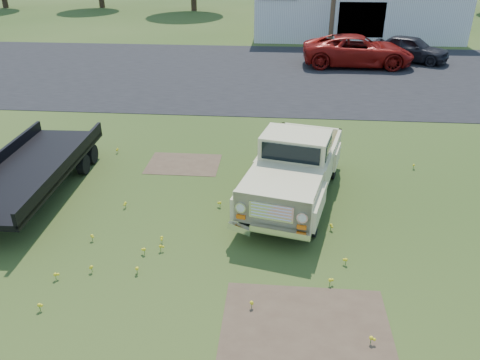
% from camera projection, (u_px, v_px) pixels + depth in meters
% --- Properties ---
extents(ground, '(140.00, 140.00, 0.00)m').
position_uv_depth(ground, '(238.00, 229.00, 11.18)').
color(ground, '#2A4315').
rests_on(ground, ground).
extents(asphalt_lot, '(90.00, 14.00, 0.02)m').
position_uv_depth(asphalt_lot, '(264.00, 73.00, 24.50)').
color(asphalt_lot, black).
rests_on(asphalt_lot, ground).
extents(dirt_patch_a, '(3.00, 2.00, 0.01)m').
position_uv_depth(dirt_patch_a, '(305.00, 324.00, 8.41)').
color(dirt_patch_a, brown).
rests_on(dirt_patch_a, ground).
extents(dirt_patch_b, '(2.20, 1.60, 0.01)m').
position_uv_depth(dirt_patch_b, '(184.00, 164.00, 14.45)').
color(dirt_patch_b, brown).
rests_on(dirt_patch_b, ground).
extents(commercial_building, '(14.20, 8.20, 4.15)m').
position_uv_depth(commercial_building, '(354.00, 5.00, 33.73)').
color(commercial_building, beige).
rests_on(commercial_building, ground).
extents(vintage_pickup_truck, '(3.09, 5.43, 1.86)m').
position_uv_depth(vintage_pickup_truck, '(294.00, 167.00, 12.10)').
color(vintage_pickup_truck, beige).
rests_on(vintage_pickup_truck, ground).
extents(flatbed_trailer, '(2.24, 6.20, 1.67)m').
position_uv_depth(flatbed_trailer, '(30.00, 166.00, 12.36)').
color(flatbed_trailer, black).
rests_on(flatbed_trailer, ground).
extents(red_pickup, '(5.94, 2.75, 1.65)m').
position_uv_depth(red_pickup, '(358.00, 51.00, 25.52)').
color(red_pickup, maroon).
rests_on(red_pickup, ground).
extents(dark_sedan, '(4.51, 3.50, 1.44)m').
position_uv_depth(dark_sedan, '(410.00, 49.00, 26.54)').
color(dark_sedan, black).
rests_on(dark_sedan, ground).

